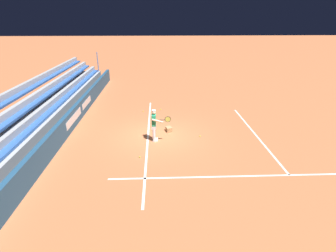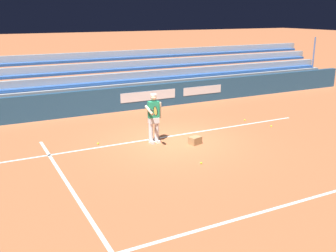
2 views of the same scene
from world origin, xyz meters
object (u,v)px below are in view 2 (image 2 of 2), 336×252
object	(u,v)px
tennis_player	(154,118)
ball_box_cardboard	(195,140)
tennis_ball_far_left	(98,144)
tennis_ball_on_baseline	(201,163)
tennis_ball_near_player	(245,120)
tennis_ball_midcourt	(271,126)

from	to	relation	value
tennis_player	ball_box_cardboard	size ratio (longest dim) A/B	4.29
tennis_ball_far_left	tennis_ball_on_baseline	bearing A→B (deg)	124.58
tennis_ball_on_baseline	tennis_ball_near_player	distance (m)	5.36
ball_box_cardboard	tennis_ball_near_player	xyz separation A→B (m)	(-3.41, -1.63, -0.10)
tennis_player	tennis_ball_far_left	size ratio (longest dim) A/B	25.98
ball_box_cardboard	tennis_ball_far_left	distance (m)	3.33
tennis_ball_far_left	tennis_ball_near_player	distance (m)	6.40
tennis_player	tennis_ball_on_baseline	bearing A→B (deg)	98.77
tennis_player	tennis_ball_on_baseline	size ratio (longest dim) A/B	25.98
tennis_ball_on_baseline	tennis_ball_near_player	world-z (taller)	same
tennis_ball_far_left	tennis_ball_near_player	bearing A→B (deg)	-178.71
tennis_player	tennis_ball_midcourt	xyz separation A→B (m)	(-4.95, 0.38, -0.86)
tennis_ball_near_player	tennis_ball_far_left	bearing A→B (deg)	1.29
tennis_player	ball_box_cardboard	world-z (taller)	tennis_player
tennis_ball_on_baseline	tennis_ball_near_player	size ratio (longest dim) A/B	1.00
tennis_ball_near_player	ball_box_cardboard	bearing A→B (deg)	25.50
tennis_player	ball_box_cardboard	distance (m)	1.62
tennis_player	ball_box_cardboard	bearing A→B (deg)	146.03
tennis_ball_far_left	tennis_ball_midcourt	world-z (taller)	same
tennis_ball_far_left	tennis_ball_midcourt	bearing A→B (deg)	171.03
tennis_ball_near_player	tennis_ball_midcourt	bearing A→B (deg)	106.33
tennis_player	tennis_ball_midcourt	world-z (taller)	tennis_player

